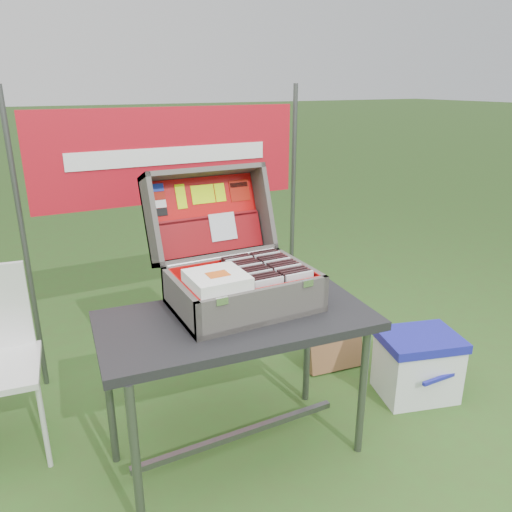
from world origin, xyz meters
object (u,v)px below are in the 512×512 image
table (238,389)px  cardboard_box (335,340)px  suitcase (237,245)px  cooler (417,365)px

table → cardboard_box: (0.87, 0.44, -0.18)m
suitcase → cardboard_box: size_ratio=1.64×
cooler → cardboard_box: 0.51m
table → cardboard_box: bearing=32.1°
suitcase → cardboard_box: (0.80, 0.30, -0.83)m
table → cooler: table is taller
table → suitcase: size_ratio=1.92×
table → cooler: 1.13m
suitcase → cooler: (1.05, -0.16, -0.83)m
cooler → cardboard_box: bearing=133.6°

